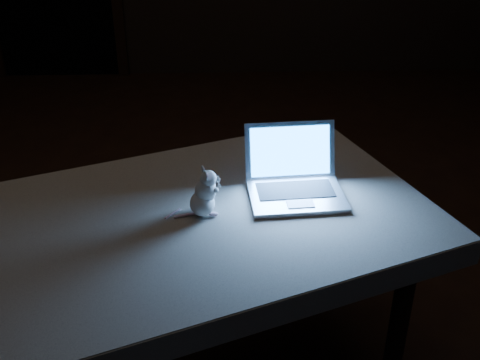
{
  "coord_description": "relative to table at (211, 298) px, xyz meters",
  "views": [
    {
      "loc": [
        0.16,
        -2.17,
        1.67
      ],
      "look_at": [
        0.21,
        -0.56,
        0.75
      ],
      "focal_mm": 45.0,
      "sensor_mm": 36.0,
      "label": 1
    }
  ],
  "objects": [
    {
      "name": "table",
      "position": [
        0.0,
        0.0,
        0.0
      ],
      "size": [
        1.46,
        1.2,
        0.67
      ],
      "primitive_type": null,
      "rotation": [
        0.0,
        0.0,
        0.37
      ],
      "color": "black",
      "rests_on": "floor"
    },
    {
      "name": "plush_mouse",
      "position": [
        -0.02,
        -0.01,
        0.42
      ],
      "size": [
        0.15,
        0.15,
        0.15
      ],
      "primitive_type": null,
      "rotation": [
        0.0,
        0.0,
        0.39
      ],
      "color": "white",
      "rests_on": "tablecloth"
    },
    {
      "name": "tablecloth",
      "position": [
        0.06,
        -0.02,
        0.3
      ],
      "size": [
        1.54,
        1.26,
        0.08
      ],
      "primitive_type": null,
      "rotation": [
        0.0,
        0.0,
        0.31
      ],
      "color": "#BAAE9E",
      "rests_on": "table"
    },
    {
      "name": "laptop",
      "position": [
        0.28,
        0.07,
        0.44
      ],
      "size": [
        0.31,
        0.28,
        0.2
      ],
      "primitive_type": null,
      "rotation": [
        0.0,
        0.0,
        0.08
      ],
      "color": "#B7B7BC",
      "rests_on": "tablecloth"
    },
    {
      "name": "floor",
      "position": [
        -0.11,
        0.63,
        -0.33
      ],
      "size": [
        5.0,
        5.0,
        0.0
      ],
      "primitive_type": "plane",
      "color": "black",
      "rests_on": "ground"
    }
  ]
}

